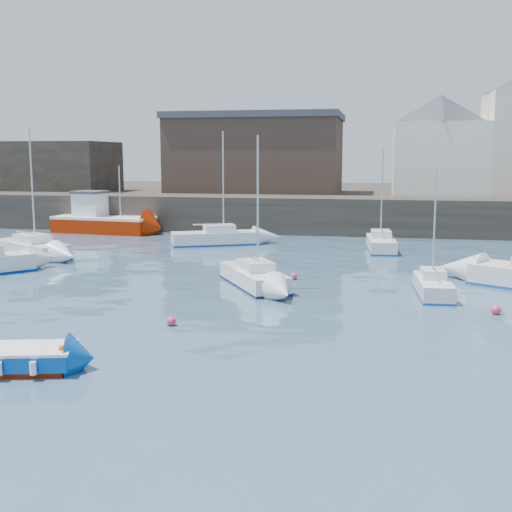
% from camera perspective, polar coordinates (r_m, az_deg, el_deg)
% --- Properties ---
extents(water, '(220.00, 220.00, 0.00)m').
position_cam_1_polar(water, '(20.72, -6.44, -9.18)').
color(water, '#2D4760').
rests_on(water, ground).
extents(quay_wall, '(90.00, 5.00, 3.00)m').
position_cam_1_polar(quay_wall, '(54.33, 4.65, 3.69)').
color(quay_wall, '#28231E').
rests_on(quay_wall, ground).
extents(land_strip, '(90.00, 32.00, 2.80)m').
position_cam_1_polar(land_strip, '(72.19, 6.25, 4.88)').
color(land_strip, '#28231E').
rests_on(land_strip, ground).
extents(bldg_east_d, '(11.14, 11.14, 8.95)m').
position_cam_1_polar(bldg_east_d, '(60.49, 15.99, 9.47)').
color(bldg_east_d, white).
rests_on(bldg_east_d, land_strip).
extents(warehouse, '(16.40, 10.40, 7.60)m').
position_cam_1_polar(warehouse, '(62.92, 0.03, 9.10)').
color(warehouse, '#3D2D26').
rests_on(warehouse, land_strip).
extents(bldg_west, '(14.00, 8.00, 5.00)m').
position_cam_1_polar(bldg_west, '(69.64, -18.36, 7.55)').
color(bldg_west, '#353028').
rests_on(bldg_west, land_strip).
extents(blue_dinghy, '(4.14, 2.54, 0.73)m').
position_cam_1_polar(blue_dinghy, '(20.85, -21.12, -8.45)').
color(blue_dinghy, '#931A00').
rests_on(blue_dinghy, ground).
extents(fishing_boat, '(8.77, 4.16, 5.60)m').
position_cam_1_polar(fishing_boat, '(55.61, -13.61, 3.16)').
color(fishing_boat, '#931A00').
rests_on(fishing_boat, ground).
extents(sailboat_b, '(4.50, 5.86, 7.38)m').
position_cam_1_polar(sailboat_b, '(31.79, -0.17, -1.85)').
color(sailboat_b, silver).
rests_on(sailboat_b, ground).
extents(sailboat_c, '(1.66, 4.45, 5.76)m').
position_cam_1_polar(sailboat_c, '(30.86, 15.47, -2.58)').
color(sailboat_c, silver).
rests_on(sailboat_c, ground).
extents(sailboat_e, '(6.51, 4.93, 8.16)m').
position_cam_1_polar(sailboat_e, '(43.63, -19.40, 0.65)').
color(sailboat_e, silver).
rests_on(sailboat_e, ground).
extents(sailboat_f, '(2.16, 5.51, 7.01)m').
position_cam_1_polar(sailboat_f, '(44.65, 11.05, 1.12)').
color(sailboat_f, silver).
rests_on(sailboat_f, ground).
extents(sailboat_h, '(6.59, 4.47, 8.13)m').
position_cam_1_polar(sailboat_h, '(46.71, -3.60, 1.66)').
color(sailboat_h, silver).
rests_on(sailboat_h, ground).
extents(buoy_near, '(0.37, 0.37, 0.37)m').
position_cam_1_polar(buoy_near, '(24.83, -7.54, -6.14)').
color(buoy_near, '#E8335B').
rests_on(buoy_near, ground).
extents(buoy_mid, '(0.40, 0.40, 0.40)m').
position_cam_1_polar(buoy_mid, '(28.09, 20.54, -4.87)').
color(buoy_mid, '#E8335B').
rests_on(buoy_mid, ground).
extents(buoy_far, '(0.36, 0.36, 0.36)m').
position_cam_1_polar(buoy_far, '(33.68, 3.37, -2.09)').
color(buoy_far, '#E8335B').
rests_on(buoy_far, ground).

